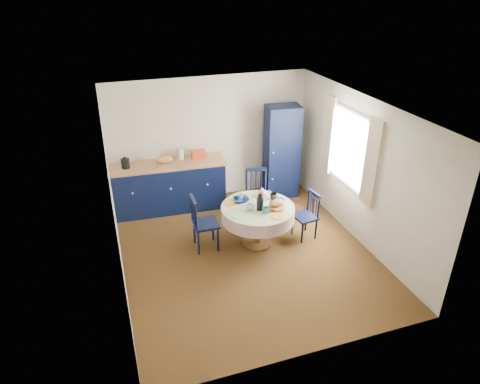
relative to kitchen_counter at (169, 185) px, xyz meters
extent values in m
plane|color=black|center=(0.92, -1.96, -0.50)|extent=(4.50, 4.50, 0.00)
plane|color=white|center=(0.92, -1.96, 2.00)|extent=(4.50, 4.50, 0.00)
cube|color=silver|center=(0.92, 0.29, 0.75)|extent=(4.00, 0.02, 2.50)
cube|color=silver|center=(-1.08, -1.96, 0.75)|extent=(0.02, 4.50, 2.50)
cube|color=silver|center=(2.92, -1.96, 0.75)|extent=(0.02, 4.50, 2.50)
plane|color=white|center=(2.92, -1.66, 1.00)|extent=(0.00, 1.20, 1.20)
cube|color=#F2E6CC|center=(2.84, -2.36, 1.05)|extent=(0.05, 0.34, 1.45)
cube|color=#F2E6CC|center=(2.84, -0.96, 1.05)|extent=(0.05, 0.34, 1.45)
cube|color=black|center=(0.00, 0.00, -0.03)|extent=(2.16, 0.76, 0.94)
cube|color=#A7774C|center=(0.00, 0.00, 0.46)|extent=(2.22, 0.80, 0.04)
cube|color=#972D13|center=(0.63, 0.03, 0.56)|extent=(0.27, 0.15, 0.16)
cube|color=#A7774C|center=(-0.05, -0.01, 0.49)|extent=(0.35, 0.26, 0.02)
ellipsoid|color=#C5804C|center=(-0.05, -0.01, 0.56)|extent=(0.31, 0.20, 0.13)
cylinder|color=silver|center=(0.29, 0.10, 0.59)|extent=(0.12, 0.12, 0.22)
cube|color=black|center=(2.32, -0.11, 0.45)|extent=(0.71, 0.54, 1.91)
cylinder|color=white|center=(2.07, -0.36, 0.55)|extent=(0.04, 0.02, 0.04)
cylinder|color=white|center=(2.07, -0.36, -0.02)|extent=(0.04, 0.02, 0.04)
cylinder|color=brown|center=(1.19, -1.76, -0.48)|extent=(0.51, 0.51, 0.05)
cylinder|color=brown|center=(1.19, -1.76, -0.14)|extent=(0.11, 0.11, 0.67)
cylinder|color=brown|center=(1.19, -1.76, 0.21)|extent=(1.17, 1.17, 0.03)
cylinder|color=silver|center=(1.19, -1.76, 0.12)|extent=(1.23, 1.23, 0.22)
cylinder|color=white|center=(1.19, -1.76, 0.24)|extent=(1.23, 1.23, 0.01)
cylinder|color=#9BD0CC|center=(0.78, -1.92, 0.25)|extent=(0.22, 0.22, 0.01)
cylinder|color=orange|center=(1.37, -2.16, 0.25)|extent=(0.22, 0.22, 0.01)
cylinder|color=navy|center=(1.60, -1.65, 0.25)|extent=(0.22, 0.22, 0.01)
cylinder|color=#92AD70|center=(1.34, -1.36, 0.25)|extent=(0.22, 0.22, 0.01)
cylinder|color=orange|center=(0.79, -1.49, 0.25)|extent=(0.22, 0.22, 0.01)
cylinder|color=#A66842|center=(1.46, -1.91, 0.27)|extent=(0.28, 0.28, 0.05)
ellipsoid|color=#C5804C|center=(1.46, -1.91, 0.35)|extent=(0.26, 0.16, 0.11)
cube|color=silver|center=(1.11, -1.69, 0.26)|extent=(0.10, 0.07, 0.04)
cylinder|color=black|center=(0.50, -1.74, -0.28)|extent=(0.04, 0.04, 0.45)
cylinder|color=black|center=(0.50, -1.39, -0.28)|extent=(0.04, 0.04, 0.45)
cylinder|color=black|center=(0.17, -1.73, -0.28)|extent=(0.04, 0.04, 0.45)
cylinder|color=black|center=(0.17, -1.38, -0.28)|extent=(0.04, 0.04, 0.45)
cube|color=black|center=(0.33, -1.56, -0.04)|extent=(0.42, 0.44, 0.04)
cylinder|color=black|center=(0.14, -1.73, 0.21)|extent=(0.04, 0.04, 0.50)
cylinder|color=black|center=(0.15, -1.38, 0.21)|extent=(0.04, 0.04, 0.50)
cube|color=black|center=(0.15, -1.56, 0.44)|extent=(0.05, 0.39, 0.06)
cylinder|color=black|center=(0.15, -1.65, 0.19)|extent=(0.02, 0.02, 0.41)
cylinder|color=black|center=(0.15, -1.56, 0.19)|extent=(0.02, 0.02, 0.41)
cylinder|color=black|center=(0.15, -1.46, 0.19)|extent=(0.02, 0.02, 0.41)
cylinder|color=black|center=(1.26, -1.04, -0.28)|extent=(0.04, 0.04, 0.45)
cylinder|color=black|center=(1.60, -1.14, -0.28)|extent=(0.04, 0.04, 0.45)
cylinder|color=black|center=(1.35, -0.72, -0.28)|extent=(0.04, 0.04, 0.45)
cylinder|color=black|center=(1.69, -0.82, -0.28)|extent=(0.04, 0.04, 0.45)
cube|color=black|center=(1.48, -0.93, -0.03)|extent=(0.54, 0.52, 0.04)
cylinder|color=black|center=(1.36, -0.70, 0.22)|extent=(0.04, 0.04, 0.50)
cylinder|color=black|center=(1.70, -0.80, 0.22)|extent=(0.04, 0.04, 0.50)
cube|color=black|center=(1.53, -0.75, 0.45)|extent=(0.39, 0.15, 0.06)
cylinder|color=black|center=(1.44, -0.72, 0.20)|extent=(0.02, 0.02, 0.42)
cylinder|color=black|center=(1.53, -0.75, 0.20)|extent=(0.02, 0.02, 0.42)
cylinder|color=black|center=(1.62, -0.78, 0.20)|extent=(0.02, 0.02, 0.42)
cylinder|color=black|center=(1.90, -1.66, -0.31)|extent=(0.03, 0.03, 0.39)
cylinder|color=black|center=(1.94, -1.96, -0.31)|extent=(0.03, 0.03, 0.39)
cylinder|color=black|center=(2.18, -1.62, -0.31)|extent=(0.03, 0.03, 0.39)
cylinder|color=black|center=(2.23, -1.92, -0.31)|extent=(0.03, 0.03, 0.39)
cube|color=black|center=(2.06, -1.79, -0.10)|extent=(0.41, 0.43, 0.04)
cylinder|color=black|center=(2.20, -1.61, 0.12)|extent=(0.03, 0.03, 0.43)
cylinder|color=black|center=(2.25, -1.92, 0.12)|extent=(0.03, 0.03, 0.43)
cube|color=black|center=(2.22, -1.77, 0.32)|extent=(0.08, 0.34, 0.05)
cylinder|color=black|center=(2.21, -1.69, 0.10)|extent=(0.02, 0.02, 0.36)
cylinder|color=black|center=(2.22, -1.77, 0.10)|extent=(0.02, 0.02, 0.36)
cylinder|color=black|center=(2.24, -1.85, 0.10)|extent=(0.02, 0.02, 0.36)
imported|color=silver|center=(1.03, -1.81, 0.30)|extent=(0.14, 0.14, 0.11)
imported|color=#286766|center=(1.23, -1.99, 0.29)|extent=(0.11, 0.11, 0.10)
imported|color=black|center=(1.54, -1.57, 0.29)|extent=(0.13, 0.13, 0.10)
imported|color=silver|center=(0.99, -1.41, 0.29)|extent=(0.11, 0.11, 0.10)
imported|color=navy|center=(0.99, -1.49, 0.27)|extent=(0.26, 0.26, 0.06)
camera|label=1|loc=(-1.05, -7.54, 3.69)|focal=32.00mm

